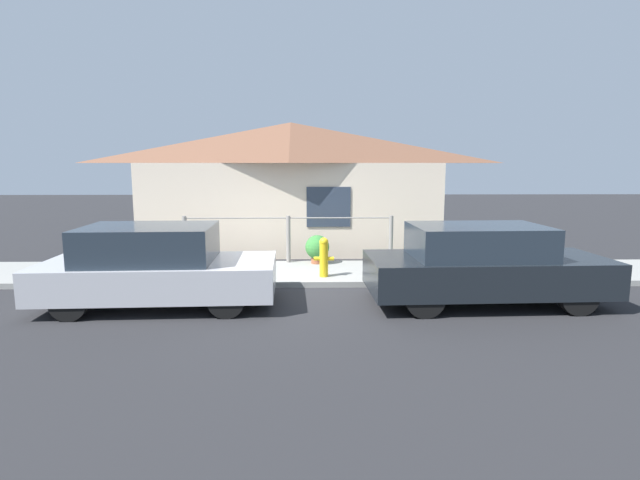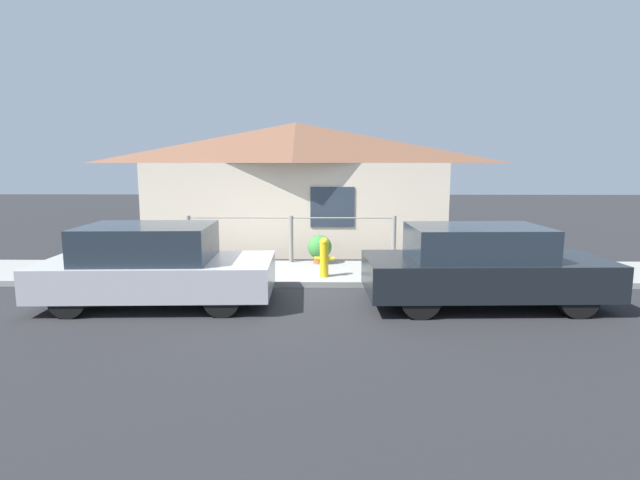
{
  "view_description": "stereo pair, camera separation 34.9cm",
  "coord_description": "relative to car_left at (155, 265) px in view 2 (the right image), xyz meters",
  "views": [
    {
      "loc": [
        0.51,
        -9.48,
        2.4
      ],
      "look_at": [
        0.7,
        0.3,
        0.9
      ],
      "focal_mm": 28.0,
      "sensor_mm": 36.0,
      "label": 1
    },
    {
      "loc": [
        0.85,
        -9.48,
        2.4
      ],
      "look_at": [
        0.7,
        0.3,
        0.9
      ],
      "focal_mm": 28.0,
      "sensor_mm": 36.0,
      "label": 2
    }
  ],
  "objects": [
    {
      "name": "potted_plant_corner",
      "position": [
        5.2,
        2.71,
        -0.19
      ],
      "size": [
        0.59,
        0.59,
        0.68
      ],
      "color": "slate",
      "rests_on": "sidewalk"
    },
    {
      "name": "fire_hydrant",
      "position": [
        2.88,
        1.65,
        -0.14
      ],
      "size": [
        0.41,
        0.18,
        0.81
      ],
      "color": "yellow",
      "rests_on": "sidewalk"
    },
    {
      "name": "car_right",
      "position": [
        5.57,
        0.0,
        0.01
      ],
      "size": [
        4.07,
        1.82,
        1.37
      ],
      "rotation": [
        0.0,
        0.0,
        0.04
      ],
      "color": "black",
      "rests_on": "ground_plane"
    },
    {
      "name": "potted_plant_near_hydrant",
      "position": [
        2.77,
        3.04,
        -0.2
      ],
      "size": [
        0.56,
        0.56,
        0.66
      ],
      "color": "#9E5638",
      "rests_on": "sidewalk"
    },
    {
      "name": "car_left",
      "position": [
        0.0,
        0.0,
        0.0
      ],
      "size": [
        3.94,
        1.9,
        1.37
      ],
      "rotation": [
        0.0,
        0.0,
        0.04
      ],
      "color": "#B7B7BC",
      "rests_on": "ground_plane"
    },
    {
      "name": "sidewalk",
      "position": [
        2.09,
        2.26,
        -0.62
      ],
      "size": [
        24.0,
        2.18,
        0.11
      ],
      "color": "gray",
      "rests_on": "ground_plane"
    },
    {
      "name": "house",
      "position": [
        2.09,
        5.12,
        2.09
      ],
      "size": [
        8.17,
        2.23,
        3.49
      ],
      "color": "beige",
      "rests_on": "ground_plane"
    },
    {
      "name": "fence",
      "position": [
        2.09,
        3.19,
        0.04
      ],
      "size": [
        4.9,
        0.1,
        1.09
      ],
      "color": "gray",
      "rests_on": "sidewalk"
    },
    {
      "name": "ground_plane",
      "position": [
        2.09,
        1.17,
        -0.68
      ],
      "size": [
        60.0,
        60.0,
        0.0
      ],
      "primitive_type": "plane",
      "color": "#262628"
    },
    {
      "name": "potted_plant_by_fence",
      "position": [
        -0.35,
        2.78,
        -0.34
      ],
      "size": [
        0.35,
        0.35,
        0.45
      ],
      "color": "brown",
      "rests_on": "sidewalk"
    }
  ]
}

